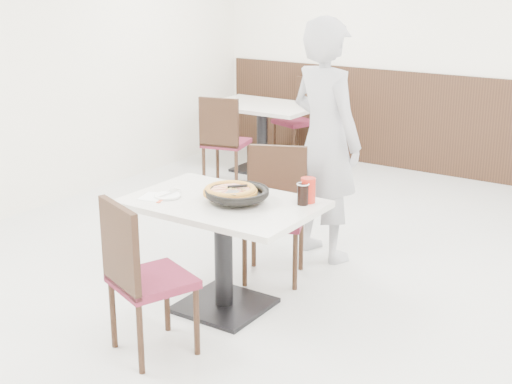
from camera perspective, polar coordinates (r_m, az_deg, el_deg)
The scene contains 20 objects.
floor at distance 5.07m, azimuth 3.28°, elevation -7.95°, with size 7.00×7.00×0.00m, color #B6B6B1.
wall_back at distance 7.85m, azimuth 16.78°, elevation 11.05°, with size 6.00×0.04×2.80m, color white.
wall_left at distance 6.66m, azimuth -19.70°, elevation 9.78°, with size 0.04×7.00×2.80m, color white.
wainscot_back at distance 7.96m, azimuth 16.21°, elevation 4.96°, with size 5.90×0.03×1.10m, color black.
main_table at distance 4.69m, azimuth -2.61°, elevation -5.08°, with size 1.20×0.80×0.75m, color beige, non-canonical shape.
chair_near at distance 4.16m, azimuth -8.29°, elevation -6.73°, with size 0.42×0.42×0.95m, color black, non-canonical shape.
chair_far at distance 5.10m, azimuth 1.44°, elevation -1.95°, with size 0.42×0.42×0.95m, color black, non-canonical shape.
trivet at distance 4.51m, azimuth -1.75°, elevation -0.65°, with size 0.11×0.11×0.04m, color black.
pizza_pan at distance 4.51m, azimuth -1.53°, elevation -0.34°, with size 0.37×0.37×0.01m, color black.
pizza at distance 4.53m, azimuth -2.08°, elevation -0.02°, with size 0.35×0.35×0.02m, color gold.
pizza_server at distance 4.42m, azimuth -1.93°, elevation -0.04°, with size 0.07×0.09×0.00m, color silver.
napkin at distance 4.67m, azimuth -8.09°, elevation -0.39°, with size 0.18×0.18×0.00m, color white.
side_plate at distance 4.66m, azimuth -7.09°, elevation -0.30°, with size 0.17×0.17×0.01m, color white.
fork at distance 4.67m, azimuth -6.98°, elevation -0.14°, with size 0.02×0.18×0.00m, color silver.
cola_glass at distance 4.47m, azimuth 3.77°, elevation -0.22°, with size 0.07×0.07×0.13m, color black.
red_cup at distance 4.52m, azimuth 4.20°, elevation 0.15°, with size 0.09×0.09×0.16m, color #B42014.
diner_person at distance 5.43m, azimuth 5.57°, elevation 4.11°, with size 0.67×0.44×1.85m, color #B8B8BD.
bg_table_left at distance 7.97m, azimuth 0.50°, elevation 4.39°, with size 1.20×0.80×0.75m, color beige, non-canonical shape.
bg_chair_left_near at distance 7.39m, azimuth -2.40°, elevation 4.14°, with size 0.42×0.42×0.95m, color black, non-canonical shape.
bg_chair_left_far at distance 8.45m, azimuth 3.20°, elevation 5.80°, with size 0.42×0.42×0.95m, color black, non-canonical shape.
Camera 1 is at (2.29, -3.97, 2.16)m, focal length 50.00 mm.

